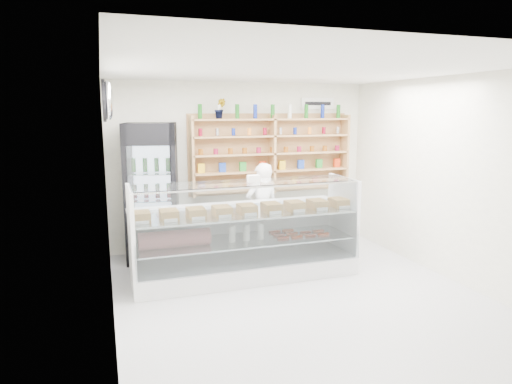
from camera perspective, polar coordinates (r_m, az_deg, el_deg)
name	(u,v)px	position (r m, az deg, el deg)	size (l,w,h in m)	color
room	(302,188)	(5.56, 5.74, 0.52)	(5.00, 5.00, 5.00)	#B5B6BA
display_counter	(245,251)	(6.50, -1.38, -7.38)	(3.13, 0.94, 1.36)	white
shop_worker	(262,210)	(7.28, 0.75, -2.28)	(0.55, 0.36, 1.52)	white
drinks_cooler	(152,192)	(7.25, -12.82, -0.04)	(0.90, 0.89, 2.14)	black
wall_shelving	(272,154)	(7.87, 2.07, 4.80)	(2.84, 0.28, 1.33)	tan
potted_plant	(220,109)	(7.57, -4.52, 10.35)	(0.18, 0.14, 0.33)	#1E6626
security_mirror	(108,101)	(6.20, -18.02, 10.81)	(0.15, 0.50, 0.50)	silver
wall_sign	(317,104)	(8.32, 7.70, 10.90)	(0.62, 0.03, 0.20)	white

